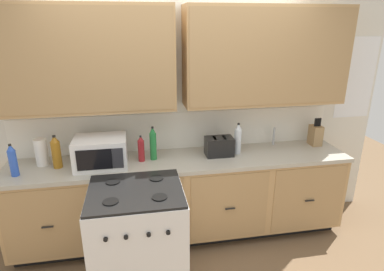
{
  "coord_description": "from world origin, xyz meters",
  "views": [
    {
      "loc": [
        -0.43,
        -2.63,
        2.18
      ],
      "look_at": [
        0.09,
        0.27,
        1.15
      ],
      "focal_mm": 30.05,
      "sensor_mm": 36.0,
      "label": 1
    }
  ],
  "objects_px": {
    "bottle_amber": "(56,152)",
    "bottle_red": "(141,149)",
    "bottle_green": "(153,144)",
    "bottle_clear": "(238,139)",
    "paper_towel_roll": "(41,152)",
    "toaster": "(219,146)",
    "stove_range": "(138,239)",
    "microwave": "(101,152)",
    "knife_block": "(315,135)",
    "bottle_blue": "(13,160)"
  },
  "relations": [
    {
      "from": "bottle_clear",
      "to": "bottle_green",
      "type": "bearing_deg",
      "value": -179.71
    },
    {
      "from": "bottle_red",
      "to": "bottle_clear",
      "type": "relative_size",
      "value": 0.81
    },
    {
      "from": "bottle_red",
      "to": "bottle_blue",
      "type": "xyz_separation_m",
      "value": [
        -1.12,
        -0.13,
        0.02
      ]
    },
    {
      "from": "bottle_clear",
      "to": "bottle_amber",
      "type": "bearing_deg",
      "value": -178.7
    },
    {
      "from": "bottle_amber",
      "to": "bottle_clear",
      "type": "height_order",
      "value": "bottle_clear"
    },
    {
      "from": "stove_range",
      "to": "microwave",
      "type": "bearing_deg",
      "value": 116.93
    },
    {
      "from": "bottle_blue",
      "to": "paper_towel_roll",
      "type": "bearing_deg",
      "value": 48.16
    },
    {
      "from": "bottle_amber",
      "to": "bottle_red",
      "type": "bearing_deg",
      "value": 0.94
    },
    {
      "from": "bottle_clear",
      "to": "toaster",
      "type": "bearing_deg",
      "value": -173.83
    },
    {
      "from": "microwave",
      "to": "paper_towel_roll",
      "type": "xyz_separation_m",
      "value": [
        -0.56,
        0.12,
        -0.01
      ]
    },
    {
      "from": "stove_range",
      "to": "microwave",
      "type": "relative_size",
      "value": 1.98
    },
    {
      "from": "bottle_green",
      "to": "bottle_clear",
      "type": "bearing_deg",
      "value": 0.29
    },
    {
      "from": "toaster",
      "to": "knife_block",
      "type": "distance_m",
      "value": 1.13
    },
    {
      "from": "bottle_green",
      "to": "bottle_red",
      "type": "height_order",
      "value": "bottle_green"
    },
    {
      "from": "bottle_amber",
      "to": "bottle_clear",
      "type": "relative_size",
      "value": 0.98
    },
    {
      "from": "stove_range",
      "to": "bottle_clear",
      "type": "distance_m",
      "value": 1.39
    },
    {
      "from": "paper_towel_roll",
      "to": "bottle_red",
      "type": "height_order",
      "value": "bottle_red"
    },
    {
      "from": "knife_block",
      "to": "stove_range",
      "type": "bearing_deg",
      "value": -159.13
    },
    {
      "from": "microwave",
      "to": "stove_range",
      "type": "bearing_deg",
      "value": -63.07
    },
    {
      "from": "stove_range",
      "to": "knife_block",
      "type": "bearing_deg",
      "value": 20.87
    },
    {
      "from": "stove_range",
      "to": "bottle_amber",
      "type": "height_order",
      "value": "bottle_amber"
    },
    {
      "from": "bottle_red",
      "to": "bottle_amber",
      "type": "bearing_deg",
      "value": -179.06
    },
    {
      "from": "knife_block",
      "to": "bottle_clear",
      "type": "relative_size",
      "value": 0.95
    },
    {
      "from": "knife_block",
      "to": "bottle_blue",
      "type": "bearing_deg",
      "value": -175.53
    },
    {
      "from": "toaster",
      "to": "bottle_green",
      "type": "xyz_separation_m",
      "value": [
        -0.67,
        0.02,
        0.07
      ]
    },
    {
      "from": "stove_range",
      "to": "toaster",
      "type": "bearing_deg",
      "value": 37.27
    },
    {
      "from": "stove_range",
      "to": "bottle_green",
      "type": "distance_m",
      "value": 0.92
    },
    {
      "from": "paper_towel_roll",
      "to": "bottle_amber",
      "type": "xyz_separation_m",
      "value": [
        0.15,
        -0.09,
        0.03
      ]
    },
    {
      "from": "bottle_amber",
      "to": "bottle_clear",
      "type": "distance_m",
      "value": 1.77
    },
    {
      "from": "toaster",
      "to": "bottle_clear",
      "type": "relative_size",
      "value": 0.86
    },
    {
      "from": "knife_block",
      "to": "bottle_red",
      "type": "distance_m",
      "value": 1.92
    },
    {
      "from": "paper_towel_roll",
      "to": "bottle_amber",
      "type": "distance_m",
      "value": 0.18
    },
    {
      "from": "bottle_green",
      "to": "bottle_clear",
      "type": "height_order",
      "value": "bottle_green"
    },
    {
      "from": "bottle_amber",
      "to": "bottle_red",
      "type": "distance_m",
      "value": 0.78
    },
    {
      "from": "bottle_red",
      "to": "bottle_clear",
      "type": "height_order",
      "value": "bottle_clear"
    },
    {
      "from": "bottle_blue",
      "to": "knife_block",
      "type": "bearing_deg",
      "value": 4.47
    },
    {
      "from": "toaster",
      "to": "bottle_green",
      "type": "bearing_deg",
      "value": 178.52
    },
    {
      "from": "stove_range",
      "to": "knife_block",
      "type": "relative_size",
      "value": 3.06
    },
    {
      "from": "microwave",
      "to": "bottle_clear",
      "type": "bearing_deg",
      "value": 3.12
    },
    {
      "from": "stove_range",
      "to": "toaster",
      "type": "distance_m",
      "value": 1.2
    },
    {
      "from": "knife_block",
      "to": "bottle_green",
      "type": "bearing_deg",
      "value": -177.24
    },
    {
      "from": "bottle_amber",
      "to": "stove_range",
      "type": "bearing_deg",
      "value": -41.94
    },
    {
      "from": "stove_range",
      "to": "microwave",
      "type": "distance_m",
      "value": 0.89
    },
    {
      "from": "microwave",
      "to": "bottle_red",
      "type": "height_order",
      "value": "microwave"
    },
    {
      "from": "paper_towel_roll",
      "to": "bottle_clear",
      "type": "xyz_separation_m",
      "value": [
        1.92,
        -0.05,
        0.03
      ]
    },
    {
      "from": "stove_range",
      "to": "microwave",
      "type": "height_order",
      "value": "microwave"
    },
    {
      "from": "paper_towel_roll",
      "to": "bottle_red",
      "type": "bearing_deg",
      "value": -4.75
    },
    {
      "from": "bottle_amber",
      "to": "bottle_red",
      "type": "height_order",
      "value": "bottle_amber"
    },
    {
      "from": "stove_range",
      "to": "paper_towel_roll",
      "type": "distance_m",
      "value": 1.26
    },
    {
      "from": "toaster",
      "to": "bottle_red",
      "type": "xyz_separation_m",
      "value": [
        -0.79,
        -0.01,
        0.03
      ]
    }
  ]
}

